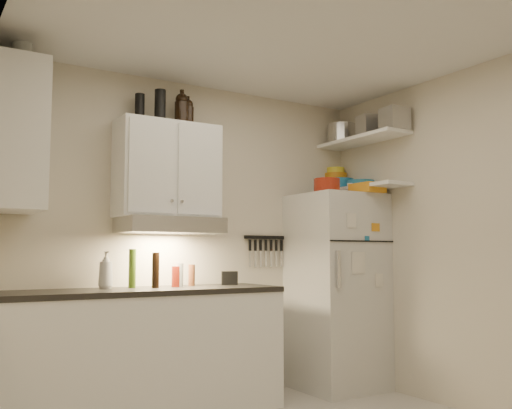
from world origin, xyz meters
TOP-DOWN VIEW (x-y plane):
  - ceiling at (0.00, 0.00)m, footprint 3.20×3.00m
  - back_wall at (0.00, 1.51)m, footprint 3.20×0.02m
  - left_wall at (-1.61, 0.00)m, footprint 0.02×3.00m
  - right_wall at (1.61, 0.00)m, footprint 0.02×3.00m
  - base_cabinet at (-0.55, 1.20)m, footprint 2.10×0.60m
  - countertop at (-0.55, 1.20)m, footprint 2.10×0.62m
  - upper_cabinet at (-0.30, 1.33)m, footprint 0.80×0.33m
  - side_cabinet at (-1.44, 1.20)m, footprint 0.33×0.55m
  - range_hood at (-0.30, 1.27)m, footprint 0.76×0.46m
  - fridge at (1.25, 1.16)m, footprint 0.70×0.68m
  - shelf_hi at (1.45, 1.02)m, footprint 0.30×0.95m
  - shelf_lo at (1.45, 1.02)m, footprint 0.30×0.95m
  - knife_strip at (0.70, 1.49)m, footprint 0.42×0.02m
  - dutch_oven at (1.11, 1.11)m, footprint 0.24×0.24m
  - book_stack at (1.40, 0.91)m, footprint 0.21×0.27m
  - spice_jar at (1.36, 1.09)m, footprint 0.06×0.06m
  - stock_pot at (1.48, 1.35)m, footprint 0.28×0.28m
  - tin_a at (1.46, 0.93)m, footprint 0.21×0.20m
  - tin_b at (1.47, 0.63)m, footprint 0.22×0.22m
  - bowl_teal at (1.48, 1.38)m, footprint 0.28×0.28m
  - bowl_orange at (1.50, 1.47)m, footprint 0.22×0.22m
  - bowl_yellow at (1.50, 1.47)m, footprint 0.17×0.17m
  - plates at (1.48, 1.08)m, footprint 0.33×0.33m
  - growler_a at (-0.18, 1.34)m, footprint 0.14×0.14m
  - growler_b at (-0.12, 1.35)m, footprint 0.12×0.12m
  - thermos_a at (-0.38, 1.30)m, footprint 0.11×0.11m
  - thermos_b at (-0.52, 1.38)m, footprint 0.09×0.09m
  - side_jar at (-1.41, 1.24)m, footprint 0.14×0.14m
  - soap_bottle at (-0.77, 1.33)m, footprint 0.13×0.13m
  - pepper_mill at (-0.08, 1.35)m, footprint 0.07×0.07m
  - oil_bottle at (-0.58, 1.31)m, footprint 0.07×0.07m
  - vinegar_bottle at (-0.43, 1.22)m, footprint 0.06×0.06m
  - clear_bottle at (-0.23, 1.25)m, footprint 0.07×0.07m
  - red_jar at (-0.24, 1.26)m, footprint 0.10×0.10m
  - caddy at (0.25, 1.32)m, footprint 0.16×0.14m

SIDE VIEW (x-z plane):
  - base_cabinet at x=-0.55m, z-range 0.00..0.88m
  - fridge at x=1.25m, z-range 0.00..1.70m
  - countertop at x=-0.55m, z-range 0.88..0.92m
  - caddy at x=0.25m, z-range 0.92..1.03m
  - red_jar at x=-0.24m, z-range 0.92..1.08m
  - pepper_mill at x=-0.08m, z-range 0.92..1.09m
  - clear_bottle at x=-0.23m, z-range 0.92..1.10m
  - vinegar_bottle at x=-0.43m, z-range 0.92..1.18m
  - oil_bottle at x=-0.58m, z-range 0.92..1.21m
  - soap_bottle at x=-0.77m, z-range 0.92..1.22m
  - back_wall at x=0.00m, z-range 0.00..2.60m
  - left_wall at x=-1.61m, z-range 0.00..2.60m
  - right_wall at x=1.61m, z-range 0.00..2.60m
  - knife_strip at x=0.70m, z-range 1.31..1.33m
  - range_hood at x=-0.30m, z-range 1.33..1.45m
  - book_stack at x=1.40m, z-range 1.70..1.79m
  - spice_jar at x=1.36m, z-range 1.70..1.80m
  - shelf_lo at x=1.45m, z-range 1.75..1.77m
  - dutch_oven at x=1.11m, z-range 1.70..1.83m
  - plates at x=1.48m, z-range 1.77..1.84m
  - upper_cabinet at x=-0.30m, z-range 1.45..2.20m
  - bowl_teal at x=1.48m, z-range 1.77..1.89m
  - bowl_orange at x=1.50m, z-range 1.89..1.95m
  - side_cabinet at x=-1.44m, z-range 1.45..2.45m
  - bowl_yellow at x=1.50m, z-range 1.95..2.01m
  - shelf_hi at x=1.45m, z-range 2.19..2.22m
  - thermos_b at x=-0.52m, z-range 2.20..2.42m
  - tin_a at x=1.46m, z-range 2.21..2.40m
  - stock_pot at x=1.48m, z-range 2.21..2.41m
  - tin_b at x=1.47m, z-range 2.21..2.41m
  - growler_b at x=-0.12m, z-range 2.20..2.43m
  - thermos_a at x=-0.38m, z-range 2.20..2.45m
  - growler_a at x=-0.18m, z-range 2.20..2.47m
  - side_jar at x=-1.41m, z-range 2.45..2.63m
  - ceiling at x=0.00m, z-range 2.60..2.62m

